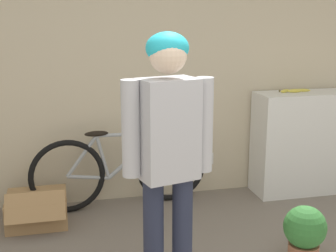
% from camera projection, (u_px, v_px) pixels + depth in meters
% --- Properties ---
extents(wall_back, '(8.00, 0.07, 2.60)m').
position_uv_depth(wall_back, '(156.00, 68.00, 4.52)').
color(wall_back, beige).
rests_on(wall_back, ground_plane).
extents(side_shelf, '(1.06, 0.40, 1.04)m').
position_uv_depth(side_shelf, '(305.00, 142.00, 4.80)').
color(side_shelf, white).
rests_on(side_shelf, ground_plane).
extents(person, '(0.56, 0.31, 1.71)m').
position_uv_depth(person, '(168.00, 142.00, 2.83)').
color(person, '#23283D').
rests_on(person, ground_plane).
extents(bicycle, '(1.71, 0.46, 0.77)m').
position_uv_depth(bicycle, '(121.00, 169.00, 4.43)').
color(bicycle, black).
rests_on(bicycle, ground_plane).
extents(banana, '(0.34, 0.09, 0.04)m').
position_uv_depth(banana, '(294.00, 91.00, 4.67)').
color(banana, '#EAD64C').
rests_on(banana, side_shelf).
extents(cardboard_box, '(0.52, 0.56, 0.35)m').
position_uv_depth(cardboard_box, '(37.00, 209.00, 4.13)').
color(cardboard_box, '#A87F51').
rests_on(cardboard_box, ground_plane).
extents(potted_plant, '(0.31, 0.31, 0.45)m').
position_uv_depth(potted_plant, '(305.00, 233.00, 3.42)').
color(potted_plant, brown).
rests_on(potted_plant, ground_plane).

